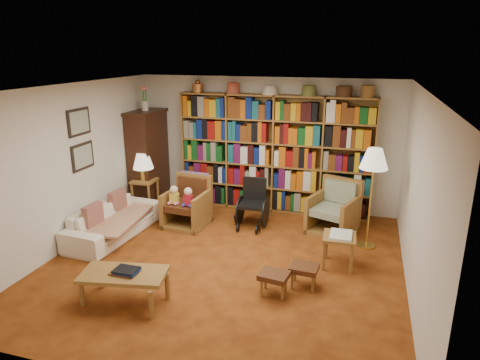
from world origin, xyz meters
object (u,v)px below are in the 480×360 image
at_px(armchair_sage, 333,211).
at_px(wheelchair, 253,205).
at_px(armchair_leather, 189,204).
at_px(sofa, 114,221).
at_px(footstool_b, 304,269).
at_px(coffee_table, 124,276).
at_px(side_table_lamp, 145,187).
at_px(side_table_papers, 339,241).
at_px(footstool_a, 274,277).
at_px(floor_lamp, 374,163).

distance_m(armchair_sage, wheelchair, 1.38).
distance_m(armchair_leather, armchair_sage, 2.51).
distance_m(sofa, footstool_b, 3.32).
bearing_deg(sofa, coffee_table, -140.10).
xyz_separation_m(wheelchair, coffee_table, (-0.87, -2.76, -0.03)).
height_order(side_table_lamp, coffee_table, side_table_lamp).
xyz_separation_m(side_table_lamp, wheelchair, (2.18, -0.16, -0.06)).
xyz_separation_m(side_table_lamp, armchair_leather, (1.08, -0.40, -0.09)).
height_order(side_table_papers, footstool_a, side_table_papers).
bearing_deg(side_table_papers, coffee_table, -145.20).
distance_m(armchair_sage, floor_lamp, 1.29).
bearing_deg(side_table_papers, footstool_a, -125.97).
bearing_deg(sofa, floor_lamp, -75.03).
bearing_deg(wheelchair, armchair_sage, 8.34).
xyz_separation_m(side_table_lamp, floor_lamp, (4.12, -0.47, 0.92)).
relative_size(sofa, side_table_lamp, 3.02).
xyz_separation_m(floor_lamp, side_table_papers, (-0.38, -0.76, -0.97)).
bearing_deg(armchair_leather, side_table_lamp, 159.44).
xyz_separation_m(armchair_leather, footstool_b, (2.28, -1.53, -0.12)).
bearing_deg(armchair_sage, armchair_leather, -169.84).
xyz_separation_m(sofa, footstool_b, (3.25, -0.68, -0.02)).
bearing_deg(armchair_leather, sofa, -138.98).
bearing_deg(side_table_lamp, floor_lamp, -6.55).
height_order(armchair_leather, wheelchair, armchair_leather).
bearing_deg(side_table_papers, side_table_lamp, 161.71).
relative_size(side_table_lamp, side_table_papers, 1.20).
bearing_deg(wheelchair, side_table_lamp, 175.80).
distance_m(floor_lamp, side_table_papers, 1.29).
relative_size(wheelchair, coffee_table, 0.77).
bearing_deg(side_table_papers, armchair_sage, 98.45).
relative_size(armchair_sage, coffee_table, 0.87).
bearing_deg(side_table_lamp, coffee_table, -65.86).
height_order(sofa, footstool_a, sofa).
height_order(wheelchair, coffee_table, wheelchair).
bearing_deg(side_table_lamp, wheelchair, -4.20).
bearing_deg(footstool_a, sofa, 161.42).
bearing_deg(side_table_papers, armchair_leather, 162.64).
xyz_separation_m(sofa, side_table_lamp, (-0.10, 1.25, 0.19)).
xyz_separation_m(side_table_lamp, footstool_b, (3.35, -1.93, -0.21)).
bearing_deg(footstool_b, wheelchair, 123.44).
distance_m(armchair_sage, side_table_papers, 1.29).
relative_size(floor_lamp, side_table_papers, 3.16).
bearing_deg(footstool_a, armchair_leather, 136.71).
relative_size(armchair_leather, side_table_papers, 1.76).
xyz_separation_m(armchair_sage, footstool_b, (-0.20, -1.97, -0.09)).
relative_size(armchair_sage, footstool_a, 2.44).
distance_m(side_table_lamp, floor_lamp, 4.25).
bearing_deg(armchair_leather, coffee_table, -84.67).
bearing_deg(coffee_table, wheelchair, 72.51).
height_order(armchair_sage, coffee_table, armchair_sage).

